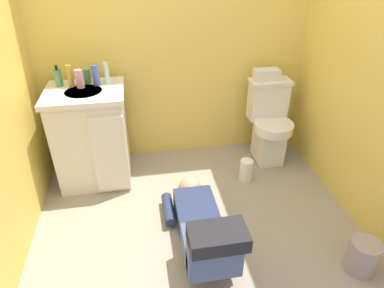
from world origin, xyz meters
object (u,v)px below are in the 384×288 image
object	(u,v)px
toilet	(269,123)
bottle_blue	(96,75)
vanity_cabinet	(92,136)
bottle_clear	(107,73)
soap_dispenser	(58,78)
paper_towel_roll	(246,170)
trash_can	(363,256)
person_plumber	(201,228)
bottle_green	(87,76)
tissue_box	(266,75)
faucet	(84,78)
bottle_amber	(70,76)
bottle_pink	(79,79)

from	to	relation	value
toilet	bottle_blue	world-z (taller)	bottle_blue
vanity_cabinet	bottle_clear	xyz separation A→B (m)	(0.17, 0.13, 0.49)
soap_dispenser	paper_towel_roll	bearing A→B (deg)	-15.06
trash_can	bottle_blue	bearing A→B (deg)	139.26
person_plumber	bottle_green	size ratio (longest dim) A/B	9.14
bottle_clear	toilet	bearing A→B (deg)	-3.00
bottle_blue	paper_towel_roll	distance (m)	1.47
soap_dispenser	bottle_blue	world-z (taller)	soap_dispenser
tissue_box	bottle_green	xyz separation A→B (m)	(-1.50, 0.01, 0.08)
soap_dispenser	bottle_blue	bearing A→B (deg)	-6.06
faucet	trash_can	world-z (taller)	faucet
faucet	paper_towel_roll	bearing A→B (deg)	-18.00
faucet	bottle_amber	world-z (taller)	bottle_amber
vanity_cabinet	faucet	xyz separation A→B (m)	(-0.00, 0.15, 0.45)
bottle_green	bottle_amber	bearing A→B (deg)	-154.23
tissue_box	paper_towel_roll	size ratio (longest dim) A/B	1.10
vanity_cabinet	tissue_box	size ratio (longest dim) A/B	3.73
bottle_pink	soap_dispenser	bearing A→B (deg)	159.05
paper_towel_roll	person_plumber	bearing A→B (deg)	-128.42
toilet	vanity_cabinet	xyz separation A→B (m)	(-1.57, -0.05, 0.05)
toilet	soap_dispenser	size ratio (longest dim) A/B	4.52
bottle_amber	toilet	bearing A→B (deg)	-1.44
person_plumber	paper_towel_roll	size ratio (longest dim) A/B	5.32
bottle_pink	bottle_green	world-z (taller)	bottle_pink
tissue_box	bottle_amber	xyz separation A→B (m)	(-1.62, -0.05, 0.11)
bottle_green	bottle_blue	distance (m)	0.10
toilet	trash_can	size ratio (longest dim) A/B	3.29
bottle_pink	paper_towel_roll	world-z (taller)	bottle_pink
soap_dispenser	trash_can	distance (m)	2.48
bottle_amber	bottle_green	xyz separation A→B (m)	(0.12, 0.06, -0.03)
bottle_green	trash_can	bearing A→B (deg)	-40.64
bottle_amber	bottle_clear	bearing A→B (deg)	6.46
bottle_pink	person_plumber	bearing A→B (deg)	-52.47
person_plumber	bottle_green	world-z (taller)	bottle_green
bottle_amber	bottle_blue	distance (m)	0.19
toilet	bottle_green	size ratio (longest dim) A/B	6.44
person_plumber	soap_dispenser	distance (m)	1.58
person_plumber	bottle_amber	xyz separation A→B (m)	(-0.84, 1.03, 0.73)
toilet	person_plumber	xyz separation A→B (m)	(-0.83, -0.99, -0.19)
vanity_cabinet	bottle_amber	world-z (taller)	bottle_amber
faucet	bottle_blue	xyz separation A→B (m)	(0.10, -0.05, 0.03)
toilet	person_plumber	bearing A→B (deg)	-130.04
bottle_green	trash_can	distance (m)	2.33
toilet	faucet	world-z (taller)	faucet
vanity_cabinet	bottle_blue	size ratio (longest dim) A/B	5.02
bottle_amber	bottle_green	distance (m)	0.14
bottle_pink	bottle_green	size ratio (longest dim) A/B	1.22
tissue_box	toilet	bearing A→B (deg)	-63.57
person_plumber	soap_dispenser	world-z (taller)	soap_dispenser
bottle_blue	paper_towel_roll	xyz separation A→B (m)	(1.17, -0.36, -0.80)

